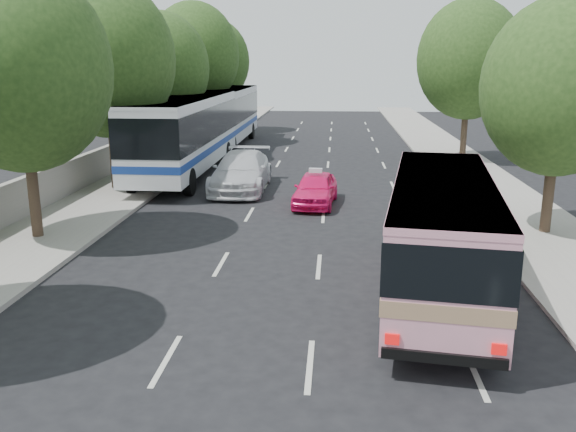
# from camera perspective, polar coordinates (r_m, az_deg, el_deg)

# --- Properties ---
(ground) EXTENTS (120.00, 120.00, 0.00)m
(ground) POSITION_cam_1_polar(r_m,az_deg,el_deg) (14.28, -1.66, -9.90)
(ground) COLOR black
(ground) RESTS_ON ground
(sidewalk_left) EXTENTS (4.00, 90.00, 0.15)m
(sidewalk_left) POSITION_cam_1_polar(r_m,az_deg,el_deg) (34.89, -12.13, 4.51)
(sidewalk_left) COLOR #9E998E
(sidewalk_left) RESTS_ON ground
(sidewalk_right) EXTENTS (4.00, 90.00, 0.12)m
(sidewalk_right) POSITION_cam_1_polar(r_m,az_deg,el_deg) (34.18, 16.42, 4.02)
(sidewalk_right) COLOR #9E998E
(sidewalk_right) RESTS_ON ground
(low_wall) EXTENTS (0.30, 90.00, 1.50)m
(low_wall) POSITION_cam_1_polar(r_m,az_deg,el_deg) (35.31, -15.02, 5.81)
(low_wall) COLOR #9E998E
(low_wall) RESTS_ON sidewalk_left
(tree_left_b) EXTENTS (5.70, 5.70, 8.88)m
(tree_left_b) POSITION_cam_1_polar(r_m,az_deg,el_deg) (21.29, -23.70, 13.08)
(tree_left_b) COLOR #38281E
(tree_left_b) RESTS_ON ground
(tree_left_c) EXTENTS (6.00, 6.00, 9.35)m
(tree_left_c) POSITION_cam_1_polar(r_m,az_deg,el_deg) (28.70, -16.52, 14.33)
(tree_left_c) COLOR #38281E
(tree_left_c) RESTS_ON ground
(tree_left_d) EXTENTS (5.52, 5.52, 8.60)m
(tree_left_d) POSITION_cam_1_polar(r_m,az_deg,el_deg) (36.27, -11.76, 13.73)
(tree_left_d) COLOR #38281E
(tree_left_d) RESTS_ON ground
(tree_left_e) EXTENTS (6.30, 6.30, 9.82)m
(tree_left_e) POSITION_cam_1_polar(r_m,az_deg,el_deg) (44.00, -8.73, 14.97)
(tree_left_e) COLOR #38281E
(tree_left_e) RESTS_ON ground
(tree_left_f) EXTENTS (5.88, 5.88, 9.16)m
(tree_left_f) POSITION_cam_1_polar(r_m,az_deg,el_deg) (51.86, -6.88, 14.44)
(tree_left_f) COLOR #38281E
(tree_left_f) RESTS_ON ground
(tree_right_near) EXTENTS (5.10, 5.10, 7.95)m
(tree_right_near) POSITION_cam_1_polar(r_m,az_deg,el_deg) (22.14, 24.40, 11.42)
(tree_right_near) COLOR #38281E
(tree_right_near) RESTS_ON ground
(tree_right_far) EXTENTS (6.00, 6.00, 9.35)m
(tree_right_far) POSITION_cam_1_polar(r_m,az_deg,el_deg) (37.66, 16.75, 14.20)
(tree_right_far) COLOR #38281E
(tree_right_far) RESTS_ON ground
(pink_bus) EXTENTS (3.67, 9.67, 3.01)m
(pink_bus) POSITION_cam_1_polar(r_m,az_deg,el_deg) (15.71, 14.18, -0.81)
(pink_bus) COLOR pink
(pink_bus) RESTS_ON ground
(pink_taxi) EXTENTS (1.98, 4.14, 1.37)m
(pink_taxi) POSITION_cam_1_polar(r_m,az_deg,el_deg) (25.34, 2.58, 2.56)
(pink_taxi) COLOR #F6156A
(pink_taxi) RESTS_ON ground
(white_pickup) EXTENTS (2.43, 5.98, 1.73)m
(white_pickup) POSITION_cam_1_polar(r_m,az_deg,el_deg) (28.33, -4.40, 4.18)
(white_pickup) COLOR silver
(white_pickup) RESTS_ON ground
(tour_coach_front) EXTENTS (2.97, 13.49, 4.03)m
(tour_coach_front) POSITION_cam_1_polar(r_m,az_deg,el_deg) (32.00, -9.59, 8.02)
(tour_coach_front) COLOR white
(tour_coach_front) RESTS_ON ground
(tour_coach_rear) EXTENTS (2.85, 13.15, 3.94)m
(tour_coach_rear) POSITION_cam_1_polar(r_m,az_deg,el_deg) (43.14, -5.91, 9.67)
(tour_coach_rear) COLOR silver
(tour_coach_rear) RESTS_ON ground
(taxi_roof_sign) EXTENTS (0.56, 0.23, 0.18)m
(taxi_roof_sign) POSITION_cam_1_polar(r_m,az_deg,el_deg) (25.19, 2.60, 4.29)
(taxi_roof_sign) COLOR silver
(taxi_roof_sign) RESTS_ON pink_taxi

